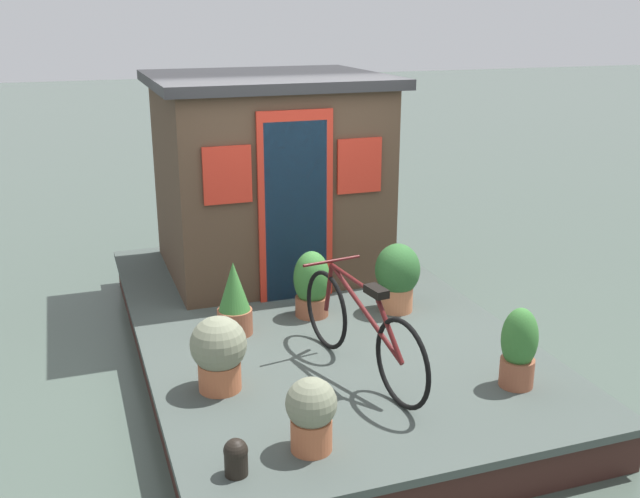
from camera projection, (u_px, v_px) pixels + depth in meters
ground_plane at (313, 354)px, 6.87m from camera, size 60.00×60.00×0.00m
houseboat_deck at (313, 335)px, 6.81m from camera, size 5.08×3.12×0.38m
houseboat_cabin at (268, 174)px, 7.73m from camera, size 2.07×2.31×2.04m
bicycle at (361, 330)px, 5.57m from camera, size 1.73×0.50×0.78m
potted_plant_basil at (397, 275)px, 6.78m from camera, size 0.41×0.41×0.64m
potted_plant_thyme at (312, 285)px, 6.69m from camera, size 0.33×0.33×0.61m
potted_plant_succulent at (219, 351)px, 5.36m from camera, size 0.41×0.41×0.57m
potted_plant_fern at (311, 413)px, 4.63m from camera, size 0.33×0.33×0.49m
potted_plant_mint at (234, 300)px, 6.30m from camera, size 0.30×0.30×0.65m
potted_plant_sage at (519, 348)px, 5.42m from camera, size 0.27×0.27×0.61m
mooring_bollard at (236, 457)px, 4.41m from camera, size 0.15×0.15×0.24m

